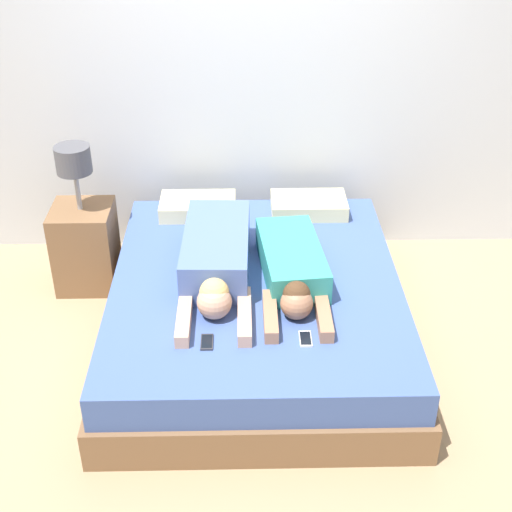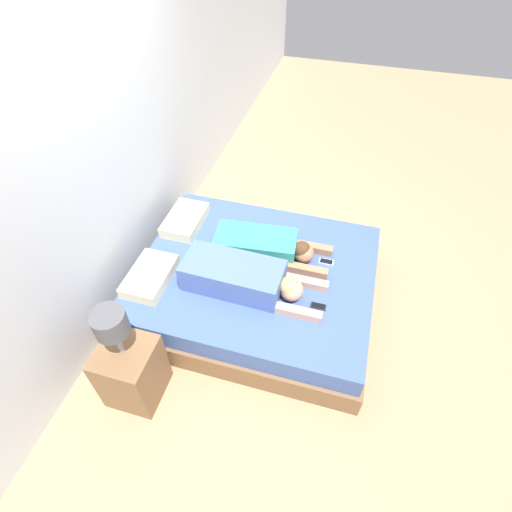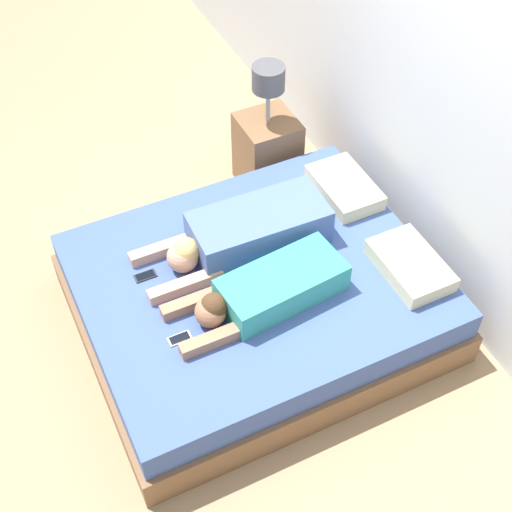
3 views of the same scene
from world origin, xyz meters
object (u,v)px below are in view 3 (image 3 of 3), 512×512
Objects in this scene: cell_phone_left at (145,276)px; cell_phone_right at (180,338)px; bed at (256,297)px; nightstand at (267,146)px; person_left at (246,233)px; pillow_head_right at (410,265)px; pillow_head_left at (344,187)px; person_right at (266,291)px.

cell_phone_right is at bearing 1.65° from cell_phone_left.
bed is 1.26m from nightstand.
person_left is 0.63m from cell_phone_left.
cell_phone_right is at bearing -95.46° from pillow_head_right.
person_left is 9.27× the size of cell_phone_left.
nightstand is at bearing -166.11° from pillow_head_left.
person_left is (-0.22, 0.04, 0.32)m from bed.
pillow_head_left is (-0.36, 0.79, 0.26)m from bed.
pillow_head_right is at bearing 0.00° from pillow_head_left.
person_right is (0.20, -0.04, 0.30)m from bed.
nightstand reaches higher than person_right.
cell_phone_right is at bearing -66.18° from pillow_head_left.
nightstand reaches higher than cell_phone_left.
person_left is 1.18× the size of nightstand.
pillow_head_left and pillow_head_right have the same top height.
cell_phone_left is 1.00× the size of cell_phone_right.
cell_phone_right is (-0.13, -1.35, -0.04)m from pillow_head_right.
person_right is at bearing -10.93° from person_left.
person_left is 1.06m from nightstand.
person_left is at bearing 169.20° from bed.
bed is at bearing -29.51° from nightstand.
nightstand is (-0.72, -0.18, -0.14)m from pillow_head_left.
bed is 4.12× the size of pillow_head_left.
person_right is at bearing -11.08° from bed.
person_right is at bearing 93.59° from cell_phone_right.
cell_phone_left is 0.49m from cell_phone_right.
pillow_head_right is 1.50m from cell_phone_left.
cell_phone_left is (-0.46, -0.53, -0.08)m from person_right.
person_left reaches higher than person_right.
cell_phone_left is (0.11, -1.37, -0.04)m from pillow_head_left.
bed is 0.91m from pillow_head_left.
cell_phone_right is (0.60, -1.35, -0.04)m from pillow_head_left.
person_right is 1.46m from nightstand.
pillow_head_left is 0.50× the size of nightstand.
nightstand is (-1.32, 1.18, -0.09)m from cell_phone_right.
person_right is (0.42, -0.08, -0.02)m from person_left.
cell_phone_left reaches higher than bed.
pillow_head_right is 3.95× the size of cell_phone_left.
person_right is (-0.16, -0.83, 0.04)m from pillow_head_right.
pillow_head_left is at bearing 113.82° from cell_phone_right.
cell_phone_left is at bearing -113.98° from bed.
pillow_head_left is at bearing 94.52° from cell_phone_left.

